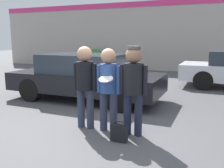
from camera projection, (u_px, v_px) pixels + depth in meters
ground_plane at (93, 131)px, 5.09m from camera, size 56.00×56.00×0.00m
storefront_building at (176, 36)px, 13.87m from camera, size 24.00×0.22×3.94m
person_left at (85, 80)px, 5.10m from camera, size 0.52×0.35×1.70m
person_middle_with_frisbee at (108, 83)px, 4.92m from camera, size 0.51×0.55×1.67m
person_right at (133, 82)px, 4.70m from camera, size 0.55×0.38×1.72m
parked_car_near at (85, 77)px, 7.57m from camera, size 4.61×1.89×1.39m
shrub at (95, 59)px, 15.21m from camera, size 1.22×1.22×1.22m
handbag at (119, 132)px, 4.55m from camera, size 0.30×0.23×0.35m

